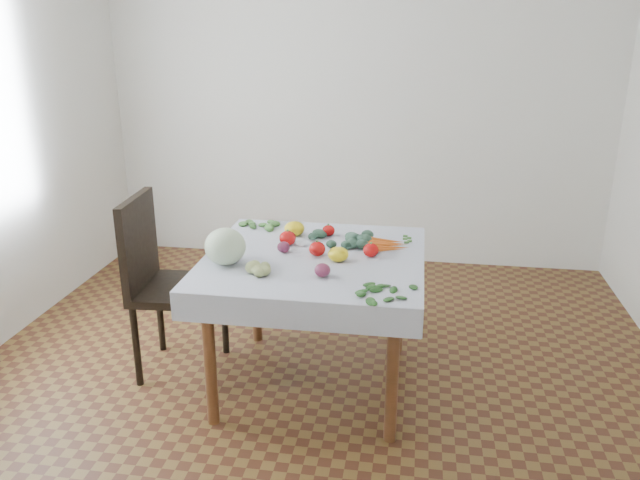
% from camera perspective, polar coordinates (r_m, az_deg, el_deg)
% --- Properties ---
extents(ground, '(4.00, 4.00, 0.00)m').
position_cam_1_polar(ground, '(3.57, -0.49, -12.88)').
color(ground, brown).
extents(back_wall, '(4.00, 0.04, 2.70)m').
position_cam_1_polar(back_wall, '(5.04, 3.34, 12.94)').
color(back_wall, silver).
rests_on(back_wall, ground).
extents(table, '(1.00, 1.00, 0.75)m').
position_cam_1_polar(table, '(3.27, -0.52, -3.12)').
color(table, brown).
rests_on(table, ground).
extents(tablecloth, '(1.12, 1.12, 0.01)m').
position_cam_1_polar(tablecloth, '(3.23, -0.53, -1.49)').
color(tablecloth, silver).
rests_on(tablecloth, table).
extents(chair, '(0.49, 0.49, 1.02)m').
position_cam_1_polar(chair, '(3.56, -14.31, -3.01)').
color(chair, black).
rests_on(chair, ground).
extents(cabbage, '(0.25, 0.25, 0.18)m').
position_cam_1_polar(cabbage, '(3.13, -8.66, -0.59)').
color(cabbage, silver).
rests_on(cabbage, tablecloth).
extents(tomato_a, '(0.07, 0.07, 0.06)m').
position_cam_1_polar(tomato_a, '(3.52, 0.78, 0.87)').
color(tomato_a, red).
rests_on(tomato_a, tablecloth).
extents(tomato_b, '(0.11, 0.11, 0.08)m').
position_cam_1_polar(tomato_b, '(3.22, -0.26, -0.82)').
color(tomato_b, red).
rests_on(tomato_b, tablecloth).
extents(tomato_c, '(0.09, 0.09, 0.08)m').
position_cam_1_polar(tomato_c, '(3.38, -2.98, 0.17)').
color(tomato_c, red).
rests_on(tomato_c, tablecloth).
extents(tomato_d, '(0.09, 0.09, 0.07)m').
position_cam_1_polar(tomato_d, '(3.22, 4.67, -0.93)').
color(tomato_d, red).
rests_on(tomato_d, tablecloth).
extents(heirloom_back, '(0.13, 0.13, 0.08)m').
position_cam_1_polar(heirloom_back, '(3.53, -2.35, 1.06)').
color(heirloom_back, yellow).
rests_on(heirloom_back, tablecloth).
extents(heirloom_front, '(0.14, 0.14, 0.07)m').
position_cam_1_polar(heirloom_front, '(3.15, 1.68, -1.31)').
color(heirloom_front, yellow).
rests_on(heirloom_front, tablecloth).
extents(onion_a, '(0.08, 0.08, 0.06)m').
position_cam_1_polar(onion_a, '(3.27, -3.35, -0.65)').
color(onion_a, '#5D1A36').
rests_on(onion_a, tablecloth).
extents(onion_b, '(0.10, 0.10, 0.07)m').
position_cam_1_polar(onion_b, '(2.96, 0.22, -2.77)').
color(onion_b, '#5D1A36').
rests_on(onion_b, tablecloth).
extents(tomatillo_cluster, '(0.16, 0.12, 0.05)m').
position_cam_1_polar(tomatillo_cluster, '(3.00, -5.33, -2.68)').
color(tomatillo_cluster, tan).
rests_on(tomatillo_cluster, tablecloth).
extents(carrot_bunch, '(0.21, 0.20, 0.03)m').
position_cam_1_polar(carrot_bunch, '(3.36, 6.17, -0.46)').
color(carrot_bunch, '#E05818').
rests_on(carrot_bunch, tablecloth).
extents(kale_bunch, '(0.32, 0.28, 0.04)m').
position_cam_1_polar(kale_bunch, '(3.43, 1.68, 0.15)').
color(kale_bunch, '#325242').
rests_on(kale_bunch, tablecloth).
extents(basil_bunch, '(0.28, 0.19, 0.01)m').
position_cam_1_polar(basil_bunch, '(2.78, 6.03, -4.99)').
color(basil_bunch, '#23531A').
rests_on(basil_bunch, tablecloth).
extents(dill_bunch, '(0.23, 0.18, 0.02)m').
position_cam_1_polar(dill_bunch, '(3.69, -5.55, 1.30)').
color(dill_bunch, '#4B823B').
rests_on(dill_bunch, tablecloth).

